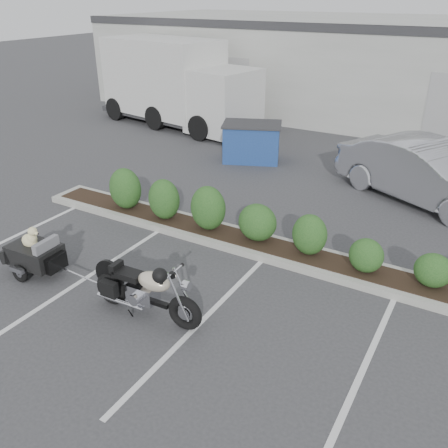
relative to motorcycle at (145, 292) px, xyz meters
The scene contains 8 objects.
ground 1.08m from the motorcycle, 107.57° to the left, with size 90.00×90.00×0.00m, color #38383A.
planter_kerb 3.22m from the motorcycle, 77.15° to the left, with size 12.00×1.00×0.15m, color #9E9E93.
building 17.98m from the motorcycle, 90.93° to the left, with size 26.00×10.00×4.00m, color #9EA099.
motorcycle is the anchor object (origin of this frame).
pet_trailer 2.78m from the motorcycle, behind, with size 1.73×0.97×1.03m.
sedan 8.31m from the motorcycle, 67.29° to the left, with size 1.70×4.87×1.61m, color #B9B9C1.
dumpster 8.72m from the motorcycle, 105.30° to the left, with size 2.23×1.91×1.23m.
delivery_truck 13.12m from the motorcycle, 122.63° to the left, with size 7.65×3.60×3.37m.
Camera 1 is at (4.81, -6.01, 5.07)m, focal length 38.00 mm.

